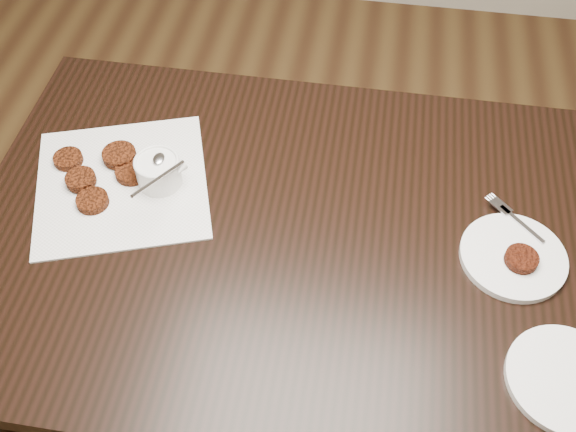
{
  "coord_description": "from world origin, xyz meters",
  "views": [
    {
      "loc": [
        0.08,
        -0.66,
        1.74
      ],
      "look_at": [
        -0.04,
        0.07,
        0.8
      ],
      "focal_mm": 40.36,
      "sensor_mm": 36.0,
      "label": 1
    }
  ],
  "objects": [
    {
      "name": "patty_cluster",
      "position": [
        -0.44,
        0.14,
        0.77
      ],
      "size": [
        0.25,
        0.25,
        0.02
      ],
      "primitive_type": null,
      "rotation": [
        0.0,
        0.0,
        0.15
      ],
      "color": "#65250D",
      "rests_on": "napkin"
    },
    {
      "name": "table",
      "position": [
        0.02,
        0.07,
        0.38
      ],
      "size": [
        1.35,
        0.87,
        0.75
      ],
      "primitive_type": "cube",
      "color": "black",
      "rests_on": "floor"
    },
    {
      "name": "floor",
      "position": [
        0.0,
        0.0,
        0.0
      ],
      "size": [
        4.0,
        4.0,
        0.0
      ],
      "primitive_type": "plane",
      "color": "brown",
      "rests_on": "ground"
    },
    {
      "name": "plate_empty",
      "position": [
        0.45,
        -0.16,
        0.76
      ],
      "size": [
        0.23,
        0.23,
        0.01
      ],
      "primitive_type": "cylinder",
      "rotation": [
        0.0,
        0.0,
        0.21
      ],
      "color": "white",
      "rests_on": "table"
    },
    {
      "name": "plate_with_patty",
      "position": [
        0.38,
        0.07,
        0.76
      ],
      "size": [
        0.28,
        0.28,
        0.03
      ],
      "primitive_type": null,
      "rotation": [
        0.0,
        0.0,
        -0.79
      ],
      "color": "white",
      "rests_on": "table"
    },
    {
      "name": "sauce_ramekin",
      "position": [
        -0.31,
        0.15,
        0.82
      ],
      "size": [
        0.15,
        0.15,
        0.12
      ],
      "primitive_type": null,
      "rotation": [
        0.0,
        0.0,
        0.31
      ],
      "color": "white",
      "rests_on": "napkin"
    },
    {
      "name": "napkin",
      "position": [
        -0.39,
        0.13,
        0.75
      ],
      "size": [
        0.43,
        0.43,
        0.0
      ],
      "primitive_type": "cube",
      "rotation": [
        0.0,
        0.0,
        0.32
      ],
      "color": "white",
      "rests_on": "table"
    }
  ]
}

